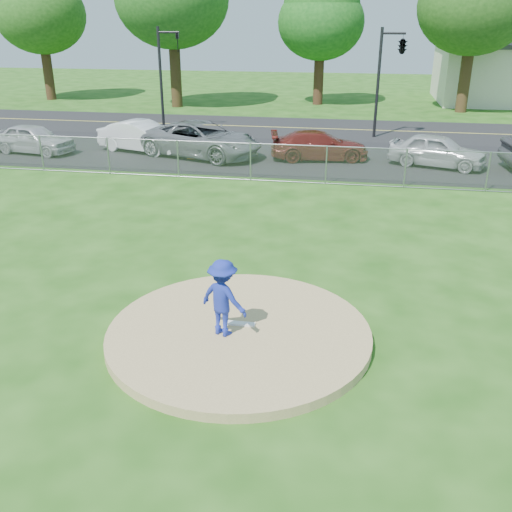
{
  "coord_description": "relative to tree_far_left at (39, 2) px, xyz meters",
  "views": [
    {
      "loc": [
        2.12,
        -9.94,
        6.12
      ],
      "look_at": [
        0.0,
        2.0,
        1.0
      ],
      "focal_mm": 40.0,
      "sensor_mm": 36.0,
      "label": 1
    }
  ],
  "objects": [
    {
      "name": "traffic_signal_left",
      "position": [
        13.24,
        -11.0,
        -3.7
      ],
      "size": [
        1.28,
        0.2,
        5.6
      ],
      "color": "black",
      "rests_on": "ground"
    },
    {
      "name": "parked_car_darkred",
      "position": [
        22.44,
        -16.88,
        -6.41
      ],
      "size": [
        4.69,
        2.55,
        1.29
      ],
      "primitive_type": "imported",
      "rotation": [
        0.0,
        0.0,
        1.75
      ],
      "color": "maroon",
      "rests_on": "parking_lot"
    },
    {
      "name": "ground",
      "position": [
        22.0,
        -23.0,
        -7.06
      ],
      "size": [
        120.0,
        120.0,
        0.0
      ],
      "primitive_type": "plane",
      "color": "#1C4B10",
      "rests_on": "ground"
    },
    {
      "name": "tree_center",
      "position": [
        21.0,
        1.0,
        -0.59
      ],
      "size": [
        6.16,
        6.16,
        9.84
      ],
      "color": "#371F14",
      "rests_on": "ground"
    },
    {
      "name": "pitcher",
      "position": [
        21.73,
        -33.2,
        -6.06
      ],
      "size": [
        1.18,
        0.95,
        1.6
      ],
      "primitive_type": "imported",
      "rotation": [
        0.0,
        0.0,
        2.74
      ],
      "color": "#1C2B9C",
      "rests_on": "pitchers_mound"
    },
    {
      "name": "parked_car_pearl",
      "position": [
        27.6,
        -17.29,
        -6.35
      ],
      "size": [
        4.44,
        2.85,
        1.41
      ],
      "primitive_type": "imported",
      "rotation": [
        0.0,
        0.0,
        1.26
      ],
      "color": "#B6B9BB",
      "rests_on": "parking_lot"
    },
    {
      "name": "parked_car_white",
      "position": [
        13.86,
        -16.71,
        -6.32
      ],
      "size": [
        4.67,
        2.77,
        1.45
      ],
      "primitive_type": "imported",
      "rotation": [
        0.0,
        0.0,
        1.27
      ],
      "color": "white",
      "rests_on": "parking_lot"
    },
    {
      "name": "tree_far_left",
      "position": [
        0.0,
        0.0,
        0.0
      ],
      "size": [
        6.72,
        6.72,
        10.74
      ],
      "color": "#372114",
      "rests_on": "ground"
    },
    {
      "name": "parked_car_silver",
      "position": [
        8.83,
        -17.91,
        -6.37
      ],
      "size": [
        4.23,
        2.26,
        1.37
      ],
      "primitive_type": "imported",
      "rotation": [
        0.0,
        0.0,
        1.4
      ],
      "color": "#B4B4B9",
      "rests_on": "parking_lot"
    },
    {
      "name": "chain_link_fence",
      "position": [
        22.0,
        -21.0,
        -6.31
      ],
      "size": [
        40.0,
        0.06,
        1.5
      ],
      "primitive_type": "cube",
      "color": "gray",
      "rests_on": "ground"
    },
    {
      "name": "traffic_signal_center",
      "position": [
        25.97,
        -11.0,
        -2.45
      ],
      "size": [
        1.42,
        2.48,
        5.6
      ],
      "color": "black",
      "rests_on": "ground"
    },
    {
      "name": "pitching_rubber",
      "position": [
        22.0,
        -32.8,
        -6.84
      ],
      "size": [
        0.6,
        0.15,
        0.04
      ],
      "primitive_type": "cube",
      "color": "white",
      "rests_on": "pitchers_mound"
    },
    {
      "name": "parked_car_gray",
      "position": [
        16.96,
        -17.22,
        -6.25
      ],
      "size": [
        6.32,
        4.41,
        1.6
      ],
      "primitive_type": "imported",
      "rotation": [
        0.0,
        0.0,
        1.23
      ],
      "color": "slate",
      "rests_on": "parking_lot"
    },
    {
      "name": "pitchers_mound",
      "position": [
        22.0,
        -33.0,
        -6.96
      ],
      "size": [
        5.4,
        5.4,
        0.2
      ],
      "primitive_type": "cylinder",
      "color": "tan",
      "rests_on": "ground"
    },
    {
      "name": "parking_lot",
      "position": [
        22.0,
        -16.5,
        -7.05
      ],
      "size": [
        50.0,
        8.0,
        0.01
      ],
      "primitive_type": "cube",
      "color": "black",
      "rests_on": "ground"
    },
    {
      "name": "traffic_cone",
      "position": [
        16.6,
        -17.71,
        -6.66
      ],
      "size": [
        0.4,
        0.4,
        0.77
      ],
      "primitive_type": "cone",
      "color": "orange",
      "rests_on": "parking_lot"
    },
    {
      "name": "street",
      "position": [
        22.0,
        -9.0,
        -7.06
      ],
      "size": [
        60.0,
        7.0,
        0.01
      ],
      "primitive_type": "cube",
      "color": "black",
      "rests_on": "ground"
    }
  ]
}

